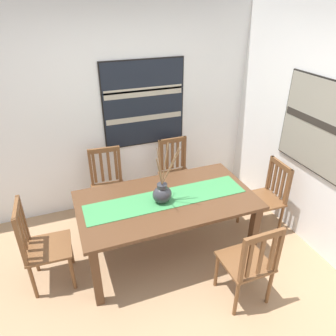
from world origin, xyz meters
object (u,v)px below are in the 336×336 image
at_px(painting_on_back_wall, 144,104).
at_px(chair_4, 249,263).
at_px(chair_0, 108,185).
at_px(chair_2, 267,196).
at_px(chair_3, 41,245).
at_px(painting_on_side_wall, 317,126).
at_px(centerpiece_vase, 162,193).
at_px(chair_1, 176,172).
at_px(dining_table, 167,206).

bearing_deg(painting_on_back_wall, chair_4, -81.19).
bearing_deg(chair_0, chair_2, -27.48).
xyz_separation_m(chair_0, chair_3, (-0.82, -0.85, -0.00)).
height_order(painting_on_back_wall, painting_on_side_wall, painting_on_back_wall).
relative_size(chair_2, chair_3, 0.94).
bearing_deg(painting_on_back_wall, centerpiece_vase, -99.48).
distance_m(chair_1, chair_4, 1.76).
bearing_deg(chair_1, dining_table, -117.69).
xyz_separation_m(chair_1, chair_2, (0.81, -0.92, -0.01)).
distance_m(chair_2, painting_on_back_wall, 1.91).
height_order(chair_0, chair_2, chair_0).
relative_size(centerpiece_vase, chair_0, 0.68).
bearing_deg(chair_2, painting_on_side_wall, -31.17).
bearing_deg(chair_3, chair_2, -1.20).
relative_size(dining_table, painting_on_side_wall, 1.87).
xyz_separation_m(chair_1, chair_4, (0.00, -1.76, -0.01)).
relative_size(chair_0, painting_on_back_wall, 0.85).
xyz_separation_m(chair_2, chair_3, (-2.56, 0.05, 0.01)).
xyz_separation_m(dining_table, painting_on_back_wall, (0.15, 1.21, 0.74)).
relative_size(centerpiece_vase, chair_1, 0.70).
height_order(chair_3, chair_4, chair_3).
height_order(centerpiece_vase, painting_on_side_wall, painting_on_side_wall).
distance_m(dining_table, chair_1, 1.02).
bearing_deg(chair_1, chair_2, -48.68).
height_order(centerpiece_vase, painting_on_back_wall, painting_on_back_wall).
relative_size(chair_3, painting_on_back_wall, 0.87).
bearing_deg(chair_4, painting_on_side_wall, 30.04).
height_order(dining_table, chair_1, chair_1).
bearing_deg(chair_1, chair_0, -178.99).
bearing_deg(chair_1, painting_on_back_wall, 135.19).
bearing_deg(centerpiece_vase, chair_0, 113.56).
xyz_separation_m(dining_table, chair_3, (-1.28, 0.03, -0.15)).
bearing_deg(chair_0, centerpiece_vase, -66.44).
bearing_deg(chair_3, painting_on_side_wall, -4.86).
bearing_deg(chair_4, dining_table, 118.53).
distance_m(chair_3, painting_on_side_wall, 3.03).
height_order(chair_2, chair_3, chair_3).
bearing_deg(chair_0, dining_table, -62.33).
bearing_deg(painting_on_side_wall, chair_2, 148.83).
height_order(dining_table, painting_on_side_wall, painting_on_side_wall).
height_order(chair_1, painting_on_back_wall, painting_on_back_wall).
height_order(centerpiece_vase, chair_3, centerpiece_vase).
bearing_deg(chair_2, painting_on_back_wall, 132.36).
xyz_separation_m(painting_on_back_wall, painting_on_side_wall, (1.45, -1.43, 0.02)).
distance_m(dining_table, painting_on_side_wall, 1.78).
height_order(dining_table, chair_3, chair_3).
relative_size(chair_0, chair_2, 1.05).
bearing_deg(dining_table, chair_3, 178.79).
height_order(chair_2, painting_on_back_wall, painting_on_back_wall).
bearing_deg(painting_on_side_wall, dining_table, 172.25).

